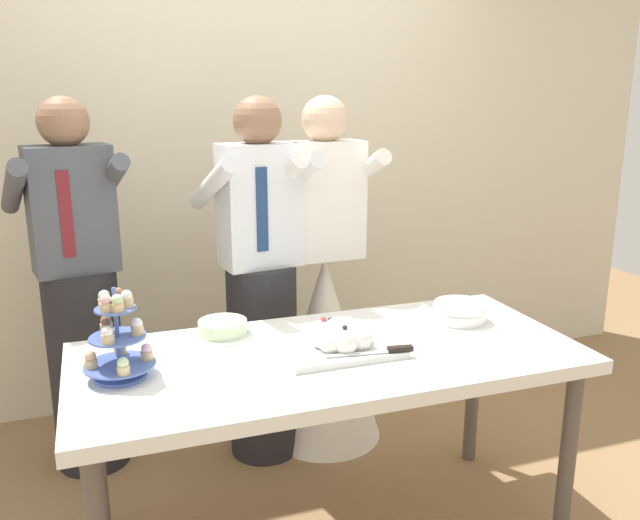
{
  "coord_description": "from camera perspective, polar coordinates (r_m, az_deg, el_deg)",
  "views": [
    {
      "loc": [
        -0.75,
        -2.04,
        1.68
      ],
      "look_at": [
        0.02,
        0.15,
        1.07
      ],
      "focal_mm": 36.72,
      "sensor_mm": 36.0,
      "label": 1
    }
  ],
  "objects": [
    {
      "name": "rear_wall",
      "position": [
        3.6,
        -7.34,
        10.8
      ],
      "size": [
        5.2,
        0.1,
        2.9
      ],
      "primitive_type": "cube",
      "color": "beige",
      "rests_on": "ground_plane"
    },
    {
      "name": "dessert_table",
      "position": [
        2.39,
        0.82,
        -9.62
      ],
      "size": [
        1.8,
        0.8,
        0.78
      ],
      "color": "white",
      "rests_on": "ground_plane"
    },
    {
      "name": "cupcake_stand",
      "position": [
        2.2,
        -17.19,
        -6.73
      ],
      "size": [
        0.23,
        0.23,
        0.31
      ],
      "color": "#4C66B2",
      "rests_on": "dessert_table"
    },
    {
      "name": "main_cake_tray",
      "position": [
        2.35,
        1.82,
        -6.9
      ],
      "size": [
        0.43,
        0.31,
        0.12
      ],
      "color": "silver",
      "rests_on": "dessert_table"
    },
    {
      "name": "plate_stack",
      "position": [
        2.71,
        12.08,
        -4.42
      ],
      "size": [
        0.22,
        0.21,
        0.08
      ],
      "color": "white",
      "rests_on": "dessert_table"
    },
    {
      "name": "round_cake",
      "position": [
        2.52,
        -8.47,
        -5.95
      ],
      "size": [
        0.24,
        0.24,
        0.06
      ],
      "color": "white",
      "rests_on": "dessert_table"
    },
    {
      "name": "person_groom",
      "position": [
        2.99,
        -5.12,
        -3.64
      ],
      "size": [
        0.52,
        0.55,
        1.66
      ],
      "color": "#232328",
      "rests_on": "ground_plane"
    },
    {
      "name": "person_bride",
      "position": [
        3.18,
        0.38,
        -5.63
      ],
      "size": [
        0.56,
        0.56,
        1.66
      ],
      "color": "white",
      "rests_on": "ground_plane"
    },
    {
      "name": "person_guest",
      "position": [
        3.07,
        -20.11,
        -4.03
      ],
      "size": [
        0.54,
        0.57,
        1.66
      ],
      "color": "#232328",
      "rests_on": "ground_plane"
    }
  ]
}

